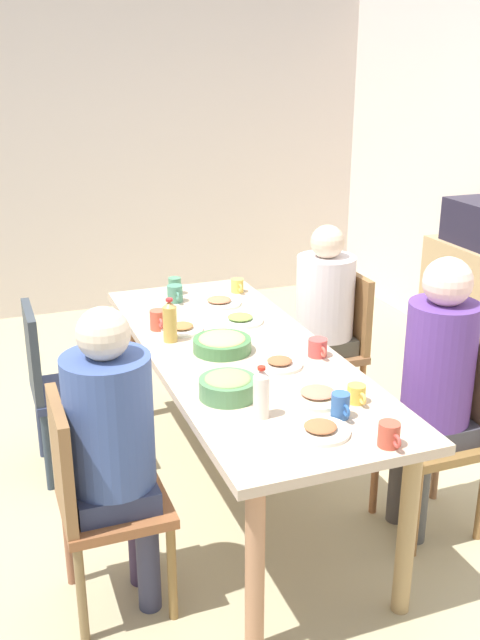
{
  "coord_description": "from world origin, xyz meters",
  "views": [
    {
      "loc": [
        2.91,
        -1.08,
        2.05
      ],
      "look_at": [
        0.0,
        0.0,
        0.92
      ],
      "focal_mm": 40.86,
      "sensor_mm": 36.0,
      "label": 1
    }
  ],
  "objects_px": {
    "person_3": "(323,308)",
    "cup_4": "(175,294)",
    "plate_0": "(318,395)",
    "cup_7": "(158,320)",
    "bowl_0": "(222,343)",
    "bottle_1": "(170,321)",
    "chair_1": "(56,380)",
    "cup_0": "(341,406)",
    "plate_2": "(240,319)",
    "chair_2": "(93,494)",
    "plate_1": "(182,328)",
    "plate_4": "(219,302)",
    "plate_3": "(280,363)",
    "cup_2": "(389,435)",
    "cup_5": "(175,286)",
    "person_2": "(113,435)",
    "bottle_0": "(261,393)",
    "side_cabinet": "(476,310)",
    "cup_3": "(357,394)",
    "plate_5": "(321,429)",
    "bowl_1": "(228,386)",
    "cup_1": "(318,348)",
    "dining_table": "(240,367)",
    "chair_0": "(448,423)",
    "cup_6": "(237,286)",
    "person_0": "(436,375)",
    "chair_3": "(336,340)"
  },
  "relations": [
    {
      "from": "chair_0",
      "to": "plate_1",
      "type": "distance_m",
      "value": 1.33
    },
    {
      "from": "plate_5",
      "to": "bottle_1",
      "type": "height_order",
      "value": "bottle_1"
    },
    {
      "from": "plate_3",
      "to": "side_cabinet",
      "type": "xyz_separation_m",
      "value": [
        -1.06,
        1.89,
        -0.33
      ]
    },
    {
      "from": "bowl_0",
      "to": "cup_3",
      "type": "relative_size",
      "value": 2.47
    },
    {
      "from": "cup_3",
      "to": "person_2",
      "type": "bearing_deg",
      "value": -97.37
    },
    {
      "from": "cup_5",
      "to": "cup_0",
      "type": "bearing_deg",
      "value": 6.01
    },
    {
      "from": "bowl_0",
      "to": "cup_1",
      "type": "distance_m",
      "value": 0.44
    },
    {
      "from": "bowl_0",
      "to": "cup_3",
      "type": "xyz_separation_m",
      "value": [
        0.68,
        0.32,
        -0.0
      ]
    },
    {
      "from": "plate_0",
      "to": "plate_1",
      "type": "bearing_deg",
      "value": -161.94
    },
    {
      "from": "plate_5",
      "to": "bottle_1",
      "type": "xyz_separation_m",
      "value": [
        -1.06,
        -0.27,
        0.09
      ]
    },
    {
      "from": "plate_0",
      "to": "plate_1",
      "type": "xyz_separation_m",
      "value": [
        -0.91,
        -0.3,
        0.0
      ]
    },
    {
      "from": "chair_2",
      "to": "cup_6",
      "type": "bearing_deg",
      "value": 141.66
    },
    {
      "from": "chair_2",
      "to": "plate_3",
      "type": "relative_size",
      "value": 4.48
    },
    {
      "from": "person_2",
      "to": "plate_3",
      "type": "xyz_separation_m",
      "value": [
        -0.31,
        0.8,
        0.04
      ]
    },
    {
      "from": "person_2",
      "to": "person_3",
      "type": "bearing_deg",
      "value": 127.61
    },
    {
      "from": "plate_2",
      "to": "bottle_0",
      "type": "height_order",
      "value": "bottle_0"
    },
    {
      "from": "plate_5",
      "to": "cup_3",
      "type": "distance_m",
      "value": 0.3
    },
    {
      "from": "plate_2",
      "to": "cup_0",
      "type": "xyz_separation_m",
      "value": [
        1.11,
        -0.01,
        0.04
      ]
    },
    {
      "from": "plate_4",
      "to": "plate_5",
      "type": "height_order",
      "value": "same"
    },
    {
      "from": "cup_2",
      "to": "plate_1",
      "type": "bearing_deg",
      "value": -164.83
    },
    {
      "from": "person_2",
      "to": "cup_5",
      "type": "bearing_deg",
      "value": 156.09
    },
    {
      "from": "plate_0",
      "to": "side_cabinet",
      "type": "distance_m",
      "value": 2.36
    },
    {
      "from": "chair_2",
      "to": "cup_7",
      "type": "bearing_deg",
      "value": 151.74
    },
    {
      "from": "side_cabinet",
      "to": "cup_3",
      "type": "bearing_deg",
      "value": -49.55
    },
    {
      "from": "plate_4",
      "to": "cup_4",
      "type": "distance_m",
      "value": 0.25
    },
    {
      "from": "person_2",
      "to": "cup_1",
      "type": "bearing_deg",
      "value": 109.33
    },
    {
      "from": "bowl_0",
      "to": "side_cabinet",
      "type": "relative_size",
      "value": 0.3
    },
    {
      "from": "cup_2",
      "to": "bottle_1",
      "type": "xyz_separation_m",
      "value": [
        -1.22,
        -0.45,
        0.06
      ]
    },
    {
      "from": "plate_1",
      "to": "cup_2",
      "type": "distance_m",
      "value": 1.38
    },
    {
      "from": "person_3",
      "to": "cup_4",
      "type": "xyz_separation_m",
      "value": [
        -0.25,
        -0.79,
        0.1
      ]
    },
    {
      "from": "plate_4",
      "to": "cup_1",
      "type": "height_order",
      "value": "cup_1"
    },
    {
      "from": "cup_0",
      "to": "bottle_1",
      "type": "bearing_deg",
      "value": -158.16
    },
    {
      "from": "bottle_0",
      "to": "bottle_1",
      "type": "xyz_separation_m",
      "value": [
        -0.86,
        -0.12,
        0.0
      ]
    },
    {
      "from": "cup_2",
      "to": "cup_3",
      "type": "relative_size",
      "value": 1.04
    },
    {
      "from": "chair_1",
      "to": "cup_0",
      "type": "xyz_separation_m",
      "value": [
        1.29,
        0.91,
        0.31
      ]
    },
    {
      "from": "plate_1",
      "to": "plate_4",
      "type": "xyz_separation_m",
      "value": [
        -0.32,
        0.3,
        -0.0
      ]
    },
    {
      "from": "chair_1",
      "to": "bottle_0",
      "type": "xyz_separation_m",
      "value": [
        1.18,
        0.63,
        0.35
      ]
    },
    {
      "from": "bowl_1",
      "to": "plate_3",
      "type": "bearing_deg",
      "value": 123.14
    },
    {
      "from": "bowl_0",
      "to": "bottle_1",
      "type": "distance_m",
      "value": 0.29
    },
    {
      "from": "cup_5",
      "to": "plate_3",
      "type": "bearing_deg",
      "value": 7.58
    },
    {
      "from": "dining_table",
      "to": "cup_2",
      "type": "bearing_deg",
      "value": 10.32
    },
    {
      "from": "plate_3",
      "to": "cup_7",
      "type": "xyz_separation_m",
      "value": [
        -0.63,
        -0.38,
        0.04
      ]
    },
    {
      "from": "person_0",
      "to": "bottle_0",
      "type": "xyz_separation_m",
      "value": [
        0.1,
        -0.85,
        0.1
      ]
    },
    {
      "from": "chair_3",
      "to": "cup_4",
      "type": "distance_m",
      "value": 0.96
    },
    {
      "from": "plate_5",
      "to": "side_cabinet",
      "type": "relative_size",
      "value": 0.24
    },
    {
      "from": "plate_0",
      "to": "chair_3",
      "type": "bearing_deg",
      "value": 148.83
    },
    {
      "from": "plate_0",
      "to": "cup_7",
      "type": "height_order",
      "value": "cup_7"
    },
    {
      "from": "dining_table",
      "to": "chair_0",
      "type": "bearing_deg",
      "value": 55.68
    },
    {
      "from": "plate_4",
      "to": "cup_0",
      "type": "distance_m",
      "value": 1.41
    },
    {
      "from": "bowl_1",
      "to": "side_cabinet",
      "type": "bearing_deg",
      "value": 119.87
    }
  ]
}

